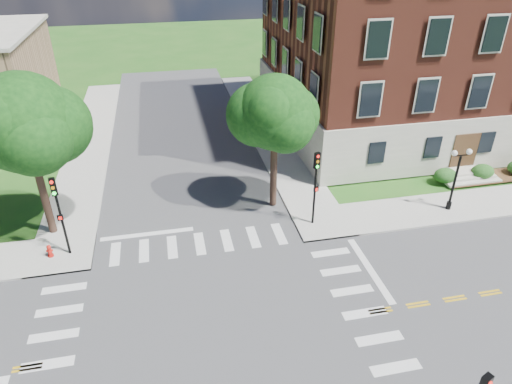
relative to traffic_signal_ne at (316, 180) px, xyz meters
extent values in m
plane|color=#215718|center=(-7.09, -7.78, -3.19)|extent=(160.00, 160.00, 0.00)
cube|color=#3D3D3F|center=(-7.09, -7.78, -3.18)|extent=(90.00, 12.00, 0.01)
cube|color=#3D3D3F|center=(-7.09, -7.78, -3.18)|extent=(12.00, 90.00, 0.01)
cube|color=#9E9B93|center=(0.66, 15.22, -3.13)|extent=(3.50, 34.00, 0.12)
cube|color=#9E9B93|center=(-14.84, 15.22, -3.13)|extent=(3.50, 34.00, 0.12)
cube|color=silver|center=(1.71, -4.78, -3.19)|extent=(0.40, 5.50, 0.00)
cube|color=#A9A795|center=(16.91, 14.22, -0.97)|extent=(30.00, 20.00, 4.20)
cube|color=maroon|center=(16.91, 14.22, 7.03)|extent=(29.55, 19.70, 11.80)
cube|color=#472D19|center=(12.91, 4.18, -1.37)|extent=(2.00, 0.10, 2.80)
cylinder|color=#302018|center=(-15.65, 2.37, -0.93)|extent=(0.44, 0.44, 4.27)
sphere|color=#0E350F|center=(-15.65, 2.37, 3.91)|extent=(5.43, 5.43, 5.43)
cylinder|color=#302018|center=(-1.88, 2.70, -1.02)|extent=(0.44, 0.44, 4.10)
sphere|color=#0E350F|center=(-1.88, 2.70, 3.33)|extent=(4.59, 4.59, 4.59)
cylinder|color=red|center=(0.00, -15.40, 1.56)|extent=(0.19, 0.12, 0.18)
cylinder|color=black|center=(0.00, 0.02, -1.17)|extent=(0.14, 0.14, 3.80)
cube|color=black|center=(0.00, 0.02, 1.23)|extent=(0.37, 0.31, 1.00)
cylinder|color=red|center=(0.00, -0.11, 1.56)|extent=(0.19, 0.11, 0.18)
cylinder|color=orange|center=(0.00, -0.11, 1.23)|extent=(0.19, 0.11, 0.18)
cylinder|color=#19E533|center=(0.00, -0.11, 0.90)|extent=(0.19, 0.11, 0.18)
cube|color=black|center=(0.00, -0.16, -0.57)|extent=(0.32, 0.21, 0.30)
cylinder|color=black|center=(-14.37, -0.07, -1.17)|extent=(0.14, 0.14, 3.80)
cube|color=black|center=(-14.37, -0.07, 1.23)|extent=(0.36, 0.29, 1.00)
cylinder|color=red|center=(-14.37, -0.20, 1.56)|extent=(0.19, 0.09, 0.18)
cylinder|color=orange|center=(-14.37, -0.20, 1.23)|extent=(0.19, 0.09, 0.18)
cylinder|color=#19E533|center=(-14.37, -0.20, 0.90)|extent=(0.19, 0.09, 0.18)
cube|color=black|center=(-14.37, -0.25, -0.57)|extent=(0.32, 0.19, 0.30)
cylinder|color=black|center=(9.19, -0.25, -2.82)|extent=(0.32, 0.32, 0.50)
cylinder|color=black|center=(9.19, -0.25, -1.17)|extent=(0.16, 0.16, 3.80)
cube|color=black|center=(9.19, -0.25, 0.78)|extent=(1.00, 0.06, 0.06)
sphere|color=white|center=(8.69, -0.25, 0.98)|extent=(0.36, 0.36, 0.36)
sphere|color=white|center=(9.69, -0.25, 0.98)|extent=(0.36, 0.36, 0.36)
cylinder|color=#B6150E|center=(-15.37, -0.17, -3.02)|extent=(0.32, 0.32, 0.10)
cylinder|color=#B6150E|center=(-15.37, -0.17, -2.77)|extent=(0.22, 0.22, 0.60)
sphere|color=#B6150E|center=(-15.37, -0.17, -2.44)|extent=(0.24, 0.24, 0.24)
cylinder|color=#B6150E|center=(-15.37, -0.17, -2.69)|extent=(0.35, 0.12, 0.12)
cylinder|color=#B6150E|center=(-15.37, -0.17, -2.69)|extent=(0.12, 0.35, 0.12)
camera|label=1|loc=(-8.31, -22.33, 12.89)|focal=32.00mm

